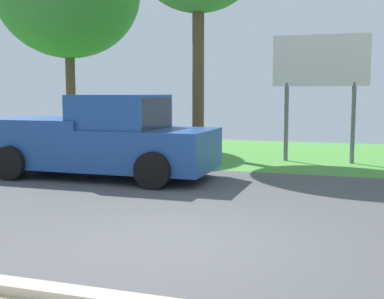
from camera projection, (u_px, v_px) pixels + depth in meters
ground_plane at (233, 200)px, 9.26m from camera, size 40.00×22.00×0.20m
pickup_truck at (102, 139)px, 11.45m from camera, size 5.20×2.28×1.88m
roadside_billboard at (320, 70)px, 13.72m from camera, size 2.60×0.12×3.50m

